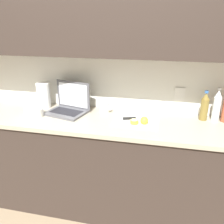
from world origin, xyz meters
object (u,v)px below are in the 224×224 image
Objects in this scene: measuring_cup at (104,107)px; paper_towel_roll at (44,95)px; cutting_board at (135,122)px; bottle_oil_tall at (217,106)px; bowl_white at (34,112)px; lemon_half_cut at (134,122)px; laptop at (69,105)px; lemon_whole_beside at (144,120)px; bottle_green_soda at (204,107)px; knife at (134,118)px.

paper_towel_roll reaches higher than measuring_cup.
cutting_board is at bearing -11.32° from paper_towel_roll.
bottle_oil_tall is 1.72× the size of bowl_white.
bowl_white is at bearing -85.05° from paper_towel_roll.
cutting_board is at bearing 83.56° from lemon_half_cut.
lemon_whole_beside is (0.70, -0.14, -0.02)m from laptop.
bottle_green_soda reaches higher than bowl_white.
measuring_cup is at bearing 25.52° from laptop.
lemon_whole_beside is (0.07, -0.03, 0.04)m from cutting_board.
bottle_oil_tall reaches higher than cutting_board.
lemon_whole_beside is (0.09, -0.08, 0.02)m from knife.
paper_towel_roll is (-0.28, 0.07, 0.05)m from laptop.
knife is at bearing -166.54° from bottle_green_soda.
cutting_board is 0.05m from lemon_half_cut.
lemon_whole_beside is 0.53m from bottle_green_soda.
measuring_cup reaches higher than lemon_whole_beside.
measuring_cup is at bearing 150.67° from cutting_board.
measuring_cup reaches higher than cutting_board.
bottle_oil_tall is 1.55m from paper_towel_roll.
knife is at bearing -8.54° from paper_towel_roll.
bottle_oil_tall reaches higher than laptop.
paper_towel_roll is at bearing 179.35° from laptop.
bottle_green_soda is 1.46m from bowl_white.
bottle_oil_tall reaches higher than knife.
bottle_green_soda is (0.48, 0.22, 0.08)m from lemon_whole_beside.
laptop is 0.31m from bowl_white.
bottle_green_soda reaches higher than lemon_half_cut.
bottle_green_soda reaches higher than cutting_board.
bottle_oil_tall reaches higher than lemon_half_cut.
bottle_oil_tall reaches higher than measuring_cup.
cutting_board is at bearing 155.89° from lemon_whole_beside.
laptop is 1.18m from bottle_green_soda.
bottle_green_soda is (0.57, 0.14, 0.10)m from knife.
paper_towel_roll reaches higher than knife.
bottle_oil_tall is at bearing 0.53° from measuring_cup.
cutting_board is 1.32× the size of bottle_oil_tall.
knife is (0.61, -0.06, -0.05)m from laptop.
lemon_half_cut is 0.88m from bowl_white.
lemon_whole_beside is at bearing -28.37° from measuring_cup.
cutting_board is 0.05m from knife.
paper_towel_roll is at bearing -179.92° from bottle_green_soda.
lemon_whole_beside is at bearing -159.19° from bottle_oil_tall.
paper_towel_roll reaches higher than bowl_white.
paper_towel_roll is (-0.91, 0.18, 0.11)m from cutting_board.
bottle_green_soda is at bearing 18.49° from cutting_board.
bottle_oil_tall is 0.96m from measuring_cup.
lemon_half_cut is at bearing -96.44° from cutting_board.
knife is 0.32m from measuring_cup.
knife is 1.02× the size of bottle_oil_tall.
lemon_whole_beside reaches higher than knife.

